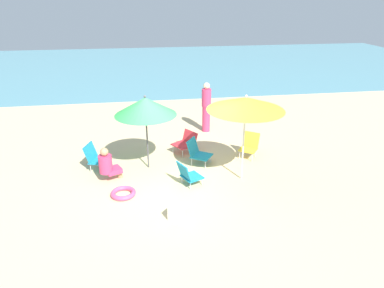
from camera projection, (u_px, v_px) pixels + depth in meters
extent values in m
plane|color=#D3BC8C|center=(178.00, 178.00, 8.71)|extent=(40.00, 40.00, 0.00)
cube|color=#5693A3|center=(150.00, 65.00, 22.29)|extent=(40.00, 16.00, 0.01)
cylinder|color=silver|center=(244.00, 140.00, 8.29)|extent=(0.04, 0.04, 2.09)
cone|color=yellow|center=(246.00, 104.00, 7.94)|extent=(1.80, 1.80, 0.30)
sphere|color=silver|center=(246.00, 96.00, 7.87)|extent=(0.06, 0.06, 0.06)
cylinder|color=#4C4C51|center=(147.00, 134.00, 8.90)|extent=(0.04, 0.04, 1.91)
cone|color=green|center=(145.00, 106.00, 8.61)|extent=(1.55, 1.55, 0.44)
sphere|color=#4C4C51|center=(145.00, 96.00, 8.51)|extent=(0.06, 0.06, 0.06)
cube|color=teal|center=(201.00, 156.00, 9.35)|extent=(0.68, 0.68, 0.03)
cube|color=teal|center=(193.00, 147.00, 9.37)|extent=(0.41, 0.50, 0.43)
cylinder|color=silver|center=(211.00, 159.00, 9.49)|extent=(0.02, 0.02, 0.22)
cylinder|color=silver|center=(205.00, 165.00, 9.17)|extent=(0.02, 0.02, 0.22)
cylinder|color=silver|center=(198.00, 156.00, 9.64)|extent=(0.02, 0.02, 0.22)
cylinder|color=silver|center=(192.00, 162.00, 9.32)|extent=(0.02, 0.02, 0.22)
cube|color=gold|center=(248.00, 150.00, 9.70)|extent=(0.60, 0.60, 0.03)
cube|color=gold|center=(251.00, 140.00, 9.79)|extent=(0.46, 0.40, 0.42)
cylinder|color=silver|center=(252.00, 157.00, 9.54)|extent=(0.02, 0.02, 0.24)
cylinder|color=silver|center=(240.00, 155.00, 9.69)|extent=(0.02, 0.02, 0.24)
cylinder|color=silver|center=(256.00, 153.00, 9.81)|extent=(0.02, 0.02, 0.24)
cylinder|color=silver|center=(244.00, 151.00, 9.96)|extent=(0.02, 0.02, 0.24)
cube|color=teal|center=(99.00, 160.00, 9.08)|extent=(0.54, 0.61, 0.03)
cube|color=teal|center=(90.00, 152.00, 9.02)|extent=(0.31, 0.54, 0.42)
cylinder|color=silver|center=(108.00, 162.00, 9.29)|extent=(0.02, 0.02, 0.24)
cylinder|color=silver|center=(102.00, 169.00, 8.92)|extent=(0.02, 0.02, 0.24)
cylinder|color=silver|center=(97.00, 161.00, 9.34)|extent=(0.02, 0.02, 0.24)
cylinder|color=silver|center=(91.00, 168.00, 8.97)|extent=(0.02, 0.02, 0.24)
cube|color=red|center=(183.00, 145.00, 9.99)|extent=(0.72, 0.72, 0.03)
cube|color=red|center=(190.00, 137.00, 10.09)|extent=(0.41, 0.52, 0.34)
cylinder|color=silver|center=(183.00, 153.00, 9.78)|extent=(0.02, 0.02, 0.25)
cylinder|color=silver|center=(173.00, 149.00, 10.07)|extent=(0.02, 0.02, 0.25)
cylinder|color=silver|center=(193.00, 149.00, 10.03)|extent=(0.02, 0.02, 0.25)
cylinder|color=silver|center=(184.00, 145.00, 10.32)|extent=(0.02, 0.02, 0.25)
cube|color=teal|center=(192.00, 177.00, 8.38)|extent=(0.58, 0.59, 0.03)
cube|color=teal|center=(184.00, 171.00, 8.18)|extent=(0.34, 0.48, 0.41)
cylinder|color=silver|center=(194.00, 176.00, 8.65)|extent=(0.02, 0.02, 0.18)
cylinder|color=silver|center=(202.00, 182.00, 8.37)|extent=(0.02, 0.02, 0.18)
cylinder|color=silver|center=(182.00, 179.00, 8.48)|extent=(0.02, 0.02, 0.18)
cylinder|color=silver|center=(190.00, 186.00, 8.20)|extent=(0.02, 0.02, 0.18)
cylinder|color=#DB3866|center=(206.00, 119.00, 11.54)|extent=(0.26, 0.26, 0.86)
cylinder|color=#DB3866|center=(206.00, 98.00, 11.26)|extent=(0.30, 0.30, 0.57)
sphere|color=beige|center=(207.00, 86.00, 11.10)|extent=(0.21, 0.21, 0.21)
cube|color=#DB3866|center=(113.00, 170.00, 8.58)|extent=(0.46, 0.45, 0.12)
cylinder|color=tan|center=(120.00, 173.00, 8.71)|extent=(0.12, 0.12, 0.25)
cylinder|color=#DB3866|center=(106.00, 164.00, 8.39)|extent=(0.33, 0.33, 0.44)
sphere|color=tan|center=(104.00, 152.00, 8.27)|extent=(0.20, 0.20, 0.20)
torus|color=#E54C7F|center=(123.00, 193.00, 7.96)|extent=(0.58, 0.58, 0.11)
cube|color=silver|center=(176.00, 213.00, 7.05)|extent=(0.33, 0.33, 0.32)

